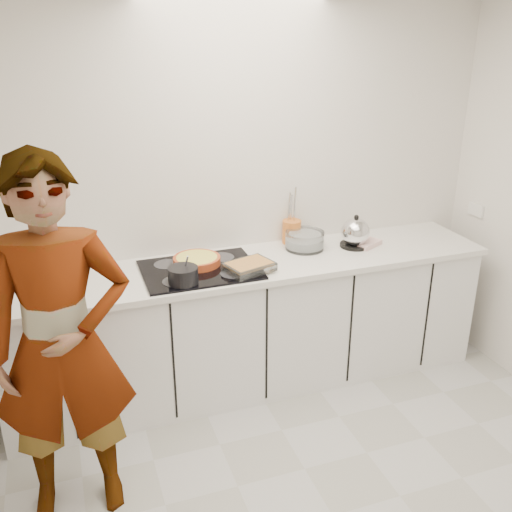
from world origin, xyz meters
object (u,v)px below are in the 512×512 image
object	(u,v)px
mixing_bowl	(305,241)
utensil_crock	(292,232)
baking_dish	(249,266)
hob	(200,270)
kettle	(355,233)
tart_dish	(197,260)
cook	(62,346)
saucepan	(183,275)

from	to	relation	value
mixing_bowl	utensil_crock	size ratio (longest dim) A/B	1.71
mixing_bowl	baking_dish	bearing A→B (deg)	-151.58
hob	kettle	world-z (taller)	kettle
tart_dish	mixing_bowl	distance (m)	0.78
baking_dish	cook	size ratio (longest dim) A/B	0.18
hob	saucepan	size ratio (longest dim) A/B	3.50
kettle	tart_dish	bearing A→B (deg)	178.76
tart_dish	kettle	world-z (taller)	kettle
mixing_bowl	utensil_crock	distance (m)	0.15
utensil_crock	tart_dish	bearing A→B (deg)	-165.21
hob	mixing_bowl	size ratio (longest dim) A/B	2.56
hob	cook	bearing A→B (deg)	-140.06
tart_dish	kettle	bearing A→B (deg)	-1.24
saucepan	cook	bearing A→B (deg)	-142.73
mixing_bowl	kettle	distance (m)	0.36
tart_dish	utensil_crock	size ratio (longest dim) A/B	2.17
mixing_bowl	utensil_crock	world-z (taller)	utensil_crock
mixing_bowl	kettle	xyz separation A→B (m)	(0.35, -0.08, 0.04)
tart_dish	baking_dish	size ratio (longest dim) A/B	1.07
baking_dish	cook	distance (m)	1.27
hob	baking_dish	xyz separation A→B (m)	(0.28, -0.13, 0.04)
saucepan	utensil_crock	bearing A→B (deg)	27.00
tart_dish	saucepan	size ratio (longest dim) A/B	1.74
mixing_bowl	saucepan	bearing A→B (deg)	-161.48
saucepan	baking_dish	bearing A→B (deg)	5.48
baking_dish	utensil_crock	size ratio (longest dim) A/B	2.02
baking_dish	cook	world-z (taller)	cook
tart_dish	baking_dish	world-z (taller)	baking_dish
baking_dish	saucepan	bearing A→B (deg)	-174.52
cook	hob	bearing A→B (deg)	44.64
cook	kettle	bearing A→B (deg)	25.96
saucepan	cook	xyz separation A→B (m)	(-0.71, -0.54, -0.04)
baking_dish	utensil_crock	bearing A→B (deg)	41.89
hob	mixing_bowl	xyz separation A→B (m)	(0.78, 0.13, 0.05)
saucepan	baking_dish	world-z (taller)	saucepan
utensil_crock	cook	size ratio (longest dim) A/B	0.09
baking_dish	tart_dish	bearing A→B (deg)	142.71
utensil_crock	mixing_bowl	bearing A→B (deg)	-74.34
tart_dish	cook	world-z (taller)	cook
saucepan	kettle	world-z (taller)	kettle
tart_dish	saucepan	xyz separation A→B (m)	(-0.15, -0.25, 0.02)
tart_dish	mixing_bowl	world-z (taller)	mixing_bowl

